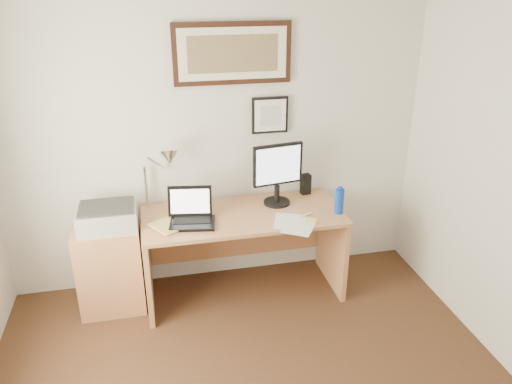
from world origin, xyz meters
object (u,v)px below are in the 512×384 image
object	(u,v)px
laptop	(192,215)
printer	(107,217)
lcd_monitor	(278,171)
side_cabinet	(111,267)
book	(157,231)
desk	(241,234)
water_bottle	(339,201)

from	to	relation	value
laptop	printer	bearing A→B (deg)	171.79
lcd_monitor	side_cabinet	bearing A→B (deg)	-177.01
side_cabinet	lcd_monitor	distance (m)	1.54
book	laptop	bearing A→B (deg)	21.05
side_cabinet	laptop	world-z (taller)	laptop
desk	lcd_monitor	world-z (taller)	lcd_monitor
printer	lcd_monitor	bearing A→B (deg)	3.68
water_bottle	lcd_monitor	world-z (taller)	lcd_monitor
water_bottle	desk	bearing A→B (deg)	162.95
desk	lcd_monitor	bearing A→B (deg)	6.73
book	lcd_monitor	xyz separation A→B (m)	(1.00, 0.28, 0.28)
desk	laptop	bearing A→B (deg)	-161.15
desk	laptop	xyz separation A→B (m)	(-0.41, -0.14, 0.29)
desk	laptop	world-z (taller)	laptop
lcd_monitor	book	bearing A→B (deg)	-164.20
laptop	lcd_monitor	size ratio (longest dim) A/B	0.72
side_cabinet	water_bottle	distance (m)	1.90
book	lcd_monitor	size ratio (longest dim) A/B	0.48
book	laptop	world-z (taller)	laptop
desk	side_cabinet	bearing A→B (deg)	-178.11
side_cabinet	printer	distance (m)	0.45
laptop	lcd_monitor	xyz separation A→B (m)	(0.73, 0.18, 0.23)
side_cabinet	water_bottle	xyz separation A→B (m)	(1.82, -0.20, 0.49)
book	printer	world-z (taller)	printer
water_bottle	printer	bearing A→B (deg)	174.24
desk	water_bottle	bearing A→B (deg)	-17.05
lcd_monitor	printer	xyz separation A→B (m)	(-1.36, -0.09, -0.22)
lcd_monitor	desk	bearing A→B (deg)	-173.27
laptop	lcd_monitor	distance (m)	0.78
side_cabinet	book	size ratio (longest dim) A/B	2.92
water_bottle	laptop	xyz separation A→B (m)	(-1.17, 0.09, -0.04)
water_bottle	desk	xyz separation A→B (m)	(-0.75, 0.23, -0.34)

